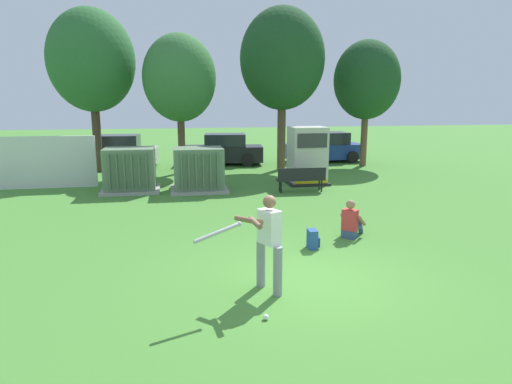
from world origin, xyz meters
TOP-DOWN VIEW (x-y plane):
  - ground_plane at (0.00, 0.00)m, footprint 96.00×96.00m
  - fence_panel at (-7.76, 10.50)m, footprint 4.80×0.12m
  - transformer_west at (-3.98, 9.23)m, footprint 2.10×1.70m
  - transformer_mid_west at (-1.49, 8.84)m, footprint 2.10×1.70m
  - generator_enclosure at (2.92, 9.49)m, footprint 1.60×1.40m
  - park_bench at (2.21, 7.92)m, footprint 1.81×0.46m
  - batter at (-0.87, -0.33)m, footprint 1.54×0.97m
  - sports_ball at (-1.10, -1.34)m, footprint 0.09×0.09m
  - seated_spectator at (1.86, 2.40)m, footprint 0.74×0.74m
  - backpack at (0.66, 1.75)m, footprint 0.28×0.34m
  - tree_left at (-5.87, 14.31)m, footprint 3.88×3.88m
  - tree_center_left at (-1.98, 13.23)m, footprint 3.28×3.28m
  - tree_center_right at (2.81, 13.37)m, footprint 3.98×3.98m
  - tree_right at (7.31, 13.85)m, footprint 3.30×3.30m
  - parked_car_leftmost at (-5.25, 15.83)m, footprint 4.31×2.15m
  - parked_car_left_of_center at (0.21, 15.65)m, footprint 4.37×2.29m
  - parked_car_right_of_center at (5.89, 15.70)m, footprint 4.26×2.03m

SIDE VIEW (x-z plane):
  - ground_plane at x=0.00m, z-range 0.00..0.00m
  - sports_ball at x=-1.10m, z-range 0.00..0.09m
  - backpack at x=0.66m, z-range -0.01..0.43m
  - seated_spectator at x=1.86m, z-range -0.11..0.86m
  - park_bench at x=2.21m, z-range 0.08..0.99m
  - parked_car_leftmost at x=-5.25m, z-range -0.06..1.56m
  - parked_car_left_of_center at x=0.21m, z-range -0.06..1.56m
  - parked_car_right_of_center at x=5.89m, z-range -0.06..1.56m
  - transformer_west at x=-3.98m, z-range -0.02..1.60m
  - transformer_mid_west at x=-1.49m, z-range -0.02..1.60m
  - batter at x=-0.87m, z-range 0.11..1.85m
  - fence_panel at x=-7.76m, z-range 0.00..2.00m
  - generator_enclosure at x=2.92m, z-range -0.01..2.29m
  - tree_center_left at x=-1.98m, z-range 1.17..7.44m
  - tree_right at x=7.31m, z-range 1.17..7.47m
  - tree_left at x=-5.87m, z-range 1.38..8.80m
  - tree_center_right at x=2.81m, z-range 1.41..9.02m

